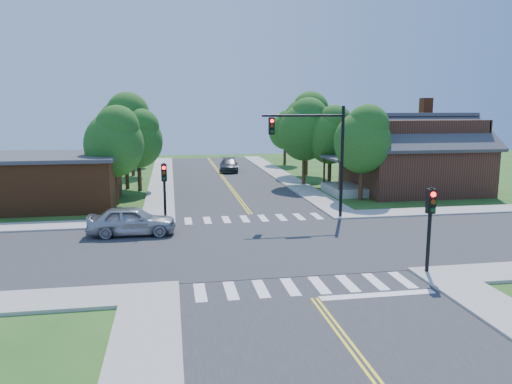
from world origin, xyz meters
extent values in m
plane|color=#244F18|center=(0.00, 0.00, 0.00)|extent=(100.00, 100.00, 0.00)
cube|color=#2D2D30|center=(0.00, 0.00, 0.02)|extent=(10.00, 90.00, 0.04)
cube|color=#2D2D30|center=(0.00, 0.00, 0.03)|extent=(90.00, 10.00, 0.04)
cube|color=#2D2D30|center=(0.00, 0.00, 0.00)|extent=(10.20, 10.20, 0.06)
cube|color=#9E9B93|center=(6.10, 25.00, 0.07)|extent=(2.20, 40.00, 0.14)
cube|color=#9E9B93|center=(-6.10, 25.00, 0.07)|extent=(2.20, 40.00, 0.14)
cube|color=white|center=(-4.20, 6.20, 0.05)|extent=(0.45, 2.00, 0.01)
cube|color=white|center=(-3.00, 6.20, 0.05)|extent=(0.45, 2.00, 0.01)
cube|color=white|center=(-1.80, 6.20, 0.05)|extent=(0.45, 2.00, 0.01)
cube|color=white|center=(-0.60, 6.20, 0.05)|extent=(0.45, 2.00, 0.01)
cube|color=white|center=(0.60, 6.20, 0.05)|extent=(0.45, 2.00, 0.01)
cube|color=white|center=(1.80, 6.20, 0.05)|extent=(0.45, 2.00, 0.01)
cube|color=white|center=(3.00, 6.20, 0.05)|extent=(0.45, 2.00, 0.01)
cube|color=white|center=(4.20, 6.20, 0.05)|extent=(0.45, 2.00, 0.01)
cube|color=white|center=(-4.20, -6.20, 0.05)|extent=(0.45, 2.00, 0.01)
cube|color=white|center=(-3.00, -6.20, 0.05)|extent=(0.45, 2.00, 0.01)
cube|color=white|center=(-1.80, -6.20, 0.05)|extent=(0.45, 2.00, 0.01)
cube|color=white|center=(-0.60, -6.20, 0.05)|extent=(0.45, 2.00, 0.01)
cube|color=white|center=(0.60, -6.20, 0.05)|extent=(0.45, 2.00, 0.01)
cube|color=white|center=(1.80, -6.20, 0.05)|extent=(0.45, 2.00, 0.01)
cube|color=white|center=(3.00, -6.20, 0.05)|extent=(0.45, 2.00, 0.01)
cube|color=white|center=(4.20, -6.20, 0.05)|extent=(0.45, 2.00, 0.01)
cube|color=yellow|center=(-0.10, 26.25, 0.05)|extent=(0.10, 37.50, 0.01)
cube|color=yellow|center=(0.10, 26.25, 0.05)|extent=(0.10, 37.50, 0.01)
cube|color=white|center=(2.50, -7.60, 0.00)|extent=(4.60, 0.45, 0.09)
cylinder|color=black|center=(5.60, 5.60, 3.60)|extent=(0.20, 0.20, 7.20)
cylinder|color=black|center=(3.00, 5.60, 6.60)|extent=(5.20, 0.14, 0.14)
cube|color=#19591E|center=(3.40, 5.55, 6.85)|extent=(1.40, 0.04, 0.30)
cube|color=black|center=(1.00, 5.60, 5.98)|extent=(0.34, 0.28, 1.05)
sphere|color=#FF0C0C|center=(1.00, 5.43, 6.29)|extent=(0.22, 0.22, 0.22)
sphere|color=#3F2605|center=(1.00, 5.43, 5.97)|extent=(0.22, 0.22, 0.22)
sphere|color=#05330F|center=(1.00, 5.43, 5.65)|extent=(0.22, 0.22, 0.22)
cylinder|color=black|center=(5.60, -5.60, 1.90)|extent=(0.16, 0.16, 3.80)
cube|color=black|center=(5.60, -5.60, 3.23)|extent=(0.34, 0.28, 1.05)
sphere|color=#FF0C0C|center=(5.60, -5.77, 3.54)|extent=(0.22, 0.22, 0.22)
sphere|color=#3F2605|center=(5.60, -5.77, 3.22)|extent=(0.22, 0.22, 0.22)
sphere|color=#05330F|center=(5.60, -5.77, 2.90)|extent=(0.22, 0.22, 0.22)
cylinder|color=black|center=(-5.60, 5.60, 1.90)|extent=(0.16, 0.16, 3.80)
cube|color=black|center=(-5.60, 5.60, 3.23)|extent=(0.34, 0.28, 1.05)
sphere|color=#FF0C0C|center=(-5.60, 5.43, 3.54)|extent=(0.22, 0.22, 0.22)
sphere|color=#3F2605|center=(-5.60, 5.43, 3.22)|extent=(0.22, 0.22, 0.22)
sphere|color=#05330F|center=(-5.60, 5.43, 2.90)|extent=(0.22, 0.22, 0.22)
cube|color=#371B13|center=(15.20, 14.20, 2.00)|extent=(10.00, 8.00, 4.00)
cube|color=#9E9B93|center=(8.90, 14.20, 0.35)|extent=(2.60, 4.50, 0.70)
cylinder|color=#371B13|center=(7.80, 12.20, 1.60)|extent=(0.18, 0.18, 2.50)
cylinder|color=#371B13|center=(7.80, 16.20, 1.60)|extent=(0.18, 0.18, 2.50)
cube|color=#38383D|center=(8.90, 14.20, 2.95)|extent=(2.80, 4.80, 0.18)
cube|color=brown|center=(17.70, 17.70, 3.55)|extent=(0.90, 0.90, 7.11)
cube|color=brown|center=(-14.20, 13.20, 1.75)|extent=(10.00, 8.00, 3.50)
cube|color=#38383D|center=(-14.20, 13.20, 3.60)|extent=(10.40, 8.40, 0.25)
cylinder|color=#382314|center=(9.22, 11.32, 1.37)|extent=(0.34, 0.34, 2.74)
ellipsoid|color=#1C5619|center=(9.22, 11.32, 4.48)|extent=(4.33, 4.12, 4.76)
sphere|color=#1C5619|center=(9.52, 11.12, 5.78)|extent=(3.18, 3.18, 3.18)
cylinder|color=#382314|center=(8.84, 17.91, 1.36)|extent=(0.34, 0.34, 2.73)
ellipsoid|color=#1C5619|center=(8.84, 17.91, 4.45)|extent=(4.30, 4.09, 4.73)
sphere|color=#1C5619|center=(9.14, 17.71, 5.74)|extent=(3.16, 3.16, 3.16)
cylinder|color=#382314|center=(8.86, 25.76, 1.62)|extent=(0.34, 0.34, 3.24)
ellipsoid|color=#1C5619|center=(8.86, 25.76, 5.29)|extent=(5.12, 4.87, 5.64)
sphere|color=#1C5619|center=(9.16, 25.56, 6.83)|extent=(3.76, 3.76, 3.76)
cylinder|color=#382314|center=(8.76, 35.36, 1.26)|extent=(0.34, 0.34, 2.51)
ellipsoid|color=#1C5619|center=(8.76, 35.36, 4.10)|extent=(3.97, 3.77, 4.36)
sphere|color=#1C5619|center=(9.06, 35.16, 5.29)|extent=(2.91, 2.91, 2.91)
cylinder|color=#382314|center=(-9.19, 12.62, 1.35)|extent=(0.34, 0.34, 2.71)
ellipsoid|color=#1C5619|center=(-9.19, 12.62, 4.42)|extent=(4.28, 4.06, 4.70)
sphere|color=#1C5619|center=(-8.89, 12.42, 5.70)|extent=(3.14, 3.14, 3.14)
cylinder|color=#382314|center=(-8.99, 19.84, 1.56)|extent=(0.34, 0.34, 3.13)
ellipsoid|color=#1C5619|center=(-8.99, 19.84, 5.11)|extent=(4.94, 4.69, 5.43)
sphere|color=#1C5619|center=(-8.69, 19.64, 6.59)|extent=(3.62, 3.62, 3.62)
cylinder|color=#382314|center=(-9.07, 28.35, 1.45)|extent=(0.34, 0.34, 2.90)
ellipsoid|color=#1C5619|center=(-9.07, 28.35, 4.74)|extent=(4.59, 4.36, 5.05)
sphere|color=#1C5619|center=(-8.77, 28.15, 6.12)|extent=(3.36, 3.36, 3.36)
cylinder|color=#382314|center=(-9.06, 36.55, 1.35)|extent=(0.34, 0.34, 2.71)
ellipsoid|color=#1C5619|center=(-9.06, 36.55, 4.42)|extent=(4.28, 4.06, 4.70)
sphere|color=#1C5619|center=(-8.76, 36.35, 5.70)|extent=(3.14, 3.14, 3.14)
cylinder|color=#382314|center=(6.80, 19.15, 1.49)|extent=(0.34, 0.34, 2.97)
ellipsoid|color=#1C5619|center=(6.80, 19.15, 4.85)|extent=(4.69, 4.46, 5.16)
sphere|color=#1C5619|center=(7.10, 18.95, 6.26)|extent=(3.44, 3.44, 3.44)
cylinder|color=#382314|center=(-7.85, 18.65, 1.30)|extent=(0.34, 0.34, 2.61)
ellipsoid|color=#1C5619|center=(-7.85, 18.65, 4.26)|extent=(4.12, 3.91, 4.53)
sphere|color=#1C5619|center=(-7.55, 18.45, 5.49)|extent=(3.02, 3.02, 3.02)
imported|color=#AAAEB1|center=(-7.43, 3.31, 0.83)|extent=(2.29, 4.98, 1.65)
imported|color=#34373A|center=(1.14, 29.79, 0.71)|extent=(2.89, 5.23, 1.41)
camera|label=1|loc=(-5.18, -24.70, 7.18)|focal=35.00mm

